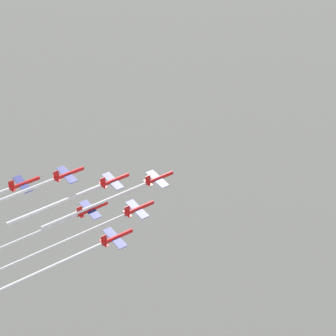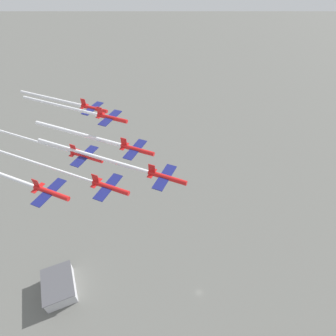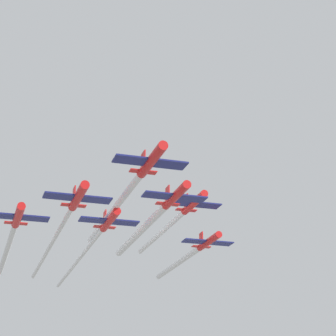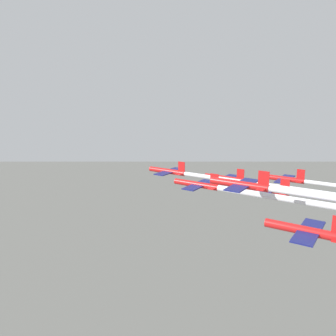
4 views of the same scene
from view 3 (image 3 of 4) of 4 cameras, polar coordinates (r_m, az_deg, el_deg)
The scene contains 14 objects.
jet_0 at distance 88.46m, azimuth -1.50°, elevation 0.60°, with size 9.43×9.40×3.65m.
jet_1 at distance 102.10m, azimuth 0.62°, elevation -2.46°, with size 9.43×9.40×3.65m.
jet_2 at distance 98.21m, azimuth -7.85°, elevation -2.52°, with size 9.43×9.40×3.65m.
jet_3 at distance 117.15m, azimuth 2.22°, elevation -3.09°, with size 9.43×9.40×3.65m.
jet_4 at distance 111.85m, azimuth -5.13°, elevation -4.58°, with size 9.43×9.40×3.65m.
jet_5 at distance 109.69m, azimuth -12.93°, elevation -4.11°, with size 9.43×9.40×3.65m.
jet_6 at distance 130.38m, azimuth 3.52°, elevation -6.42°, with size 9.43×9.40×3.65m.
smoke_trail_0 at distance 110.49m, azimuth -4.92°, elevation -3.86°, with size 27.98×27.44×1.05m.
smoke_trail_1 at distance 121.97m, azimuth -2.51°, elevation -5.61°, with size 24.73×24.27×1.29m.
smoke_trail_2 at distance 129.01m, azimuth -10.34°, elevation -6.93°, with size 39.62×38.85×0.75m.
smoke_trail_3 at distance 136.30m, azimuth -0.72°, elevation -5.74°, with size 23.62×23.18×1.00m.
smoke_trail_4 at distance 142.58m, azimuth -7.96°, elevation -8.13°, with size 39.51×38.74×0.71m.
smoke_trail_5 at distance 133.54m, azimuth -13.89°, elevation -7.09°, with size 28.94×28.38×1.01m.
smoke_trail_6 at distance 148.59m, azimuth 0.81°, elevation -8.32°, with size 22.11×21.70×1.17m.
Camera 3 is at (-100.50, 0.37, 137.06)m, focal length 70.00 mm.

